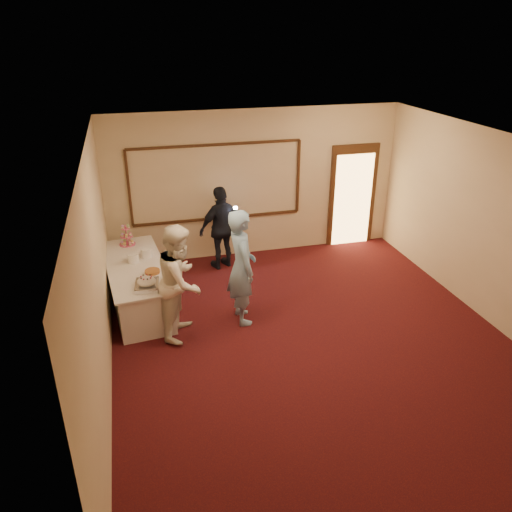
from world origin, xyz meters
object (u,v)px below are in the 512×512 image
at_px(plate_stack_a, 133,258).
at_px(woman, 181,281).
at_px(cupcake_stand, 127,237).
at_px(tart, 152,272).
at_px(man, 242,267).
at_px(buffet_table, 138,285).
at_px(pavlova_tray, 147,283).
at_px(guest, 222,228).
at_px(plate_stack_b, 146,253).

bearing_deg(plate_stack_a, woman, -60.19).
bearing_deg(cupcake_stand, tart, -74.45).
distance_m(cupcake_stand, plate_stack_a, 0.80).
distance_m(plate_stack_a, man, 1.94).
relative_size(buffet_table, pavlova_tray, 4.86).
bearing_deg(plate_stack_a, tart, -60.93).
distance_m(man, woman, 1.00).
relative_size(man, guest, 1.15).
bearing_deg(guest, cupcake_stand, -13.17).
relative_size(buffet_table, guest, 1.51).
xyz_separation_m(plate_stack_a, woman, (0.67, -1.17, 0.06)).
height_order(plate_stack_b, tart, plate_stack_b).
bearing_deg(cupcake_stand, plate_stack_a, -84.21).
bearing_deg(guest, tart, 26.31).
xyz_separation_m(pavlova_tray, guest, (1.56, 1.99, -0.01)).
bearing_deg(plate_stack_b, woman, -71.71).
bearing_deg(plate_stack_b, cupcake_stand, 115.99).
relative_size(woman, guest, 1.09).
bearing_deg(buffet_table, plate_stack_b, 52.46).
xyz_separation_m(cupcake_stand, man, (1.73, -1.81, 0.03)).
height_order(plate_stack_b, guest, guest).
bearing_deg(man, plate_stack_b, 47.83).
xyz_separation_m(buffet_table, plate_stack_b, (0.21, 0.27, 0.46)).
distance_m(plate_stack_b, tart, 0.67).
distance_m(plate_stack_b, guest, 1.73).
bearing_deg(guest, woman, 43.88).
bearing_deg(man, woman, 96.11).
distance_m(buffet_table, guest, 2.10).
relative_size(buffet_table, man, 1.32).
height_order(pavlova_tray, plate_stack_a, pavlova_tray).
xyz_separation_m(pavlova_tray, plate_stack_a, (-0.17, 0.97, 0.00)).
bearing_deg(cupcake_stand, guest, 7.09).
bearing_deg(pavlova_tray, guest, 51.84).
height_order(buffet_table, plate_stack_b, plate_stack_b).
relative_size(buffet_table, cupcake_stand, 5.91).
bearing_deg(pavlova_tray, tart, 76.12).
height_order(man, woman, man).
bearing_deg(guest, buffet_table, 13.35).
bearing_deg(cupcake_stand, plate_stack_b, -64.01).
xyz_separation_m(cupcake_stand, guest, (1.81, 0.23, -0.09)).
bearing_deg(buffet_table, guest, 33.60).
bearing_deg(buffet_table, tart, -56.96).
height_order(cupcake_stand, woman, woman).
bearing_deg(buffet_table, man, -29.07).
distance_m(plate_stack_b, woman, 1.40).
height_order(plate_stack_a, tart, plate_stack_a).
bearing_deg(buffet_table, plate_stack_a, 102.41).
xyz_separation_m(man, guest, (0.08, 2.04, -0.12)).
height_order(tart, man, man).
relative_size(tart, guest, 0.17).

